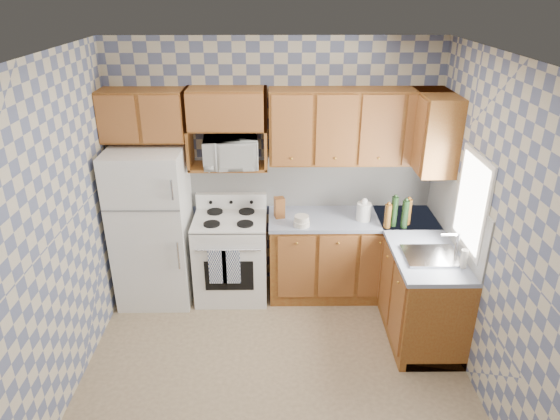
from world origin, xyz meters
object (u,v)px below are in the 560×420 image
object	(u,v)px
refrigerator	(153,226)
electric_kettle	(364,212)
stove_body	(231,257)
microwave	(231,153)

from	to	relation	value
refrigerator	electric_kettle	size ratio (longest dim) A/B	8.95
stove_body	electric_kettle	world-z (taller)	electric_kettle
electric_kettle	stove_body	bearing A→B (deg)	177.62
microwave	refrigerator	bearing A→B (deg)	-175.75
microwave	stove_body	bearing A→B (deg)	-109.82
refrigerator	stove_body	xyz separation A→B (m)	(0.80, 0.03, -0.39)
stove_body	microwave	world-z (taller)	microwave
microwave	electric_kettle	xyz separation A→B (m)	(1.36, -0.16, -0.59)
stove_body	electric_kettle	size ratio (longest dim) A/B	4.80
refrigerator	stove_body	bearing A→B (deg)	1.78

